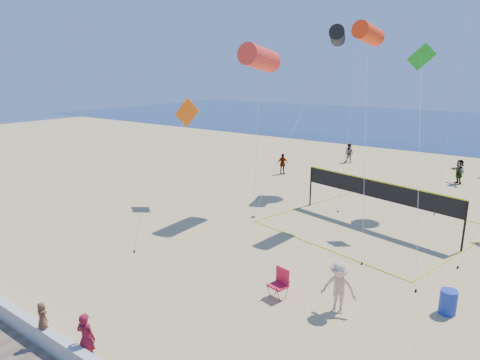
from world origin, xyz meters
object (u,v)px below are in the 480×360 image
Objects in this scene: camp_chair at (280,281)px; volleyball_net at (377,195)px; woman at (86,338)px; trash_barrel at (448,302)px.

camp_chair is 9.62m from volleyball_net.
woman is 11.79m from trash_barrel.
volleyball_net is at bearing 100.34° from camp_chair.
woman is 1.82× the size of trash_barrel.
trash_barrel is 0.08× the size of volleyball_net.
camp_chair is 1.46× the size of trash_barrel.
volleyball_net is (0.20, 9.56, 1.07)m from camp_chair.
woman is 1.25× the size of camp_chair.
trash_barrel is at bearing -149.68° from woman.
trash_barrel is (7.75, 8.87, -0.35)m from woman.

